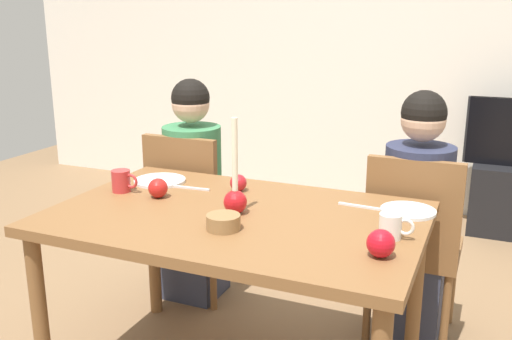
{
  "coord_description": "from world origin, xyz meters",
  "views": [
    {
      "loc": [
        0.87,
        -1.85,
        1.48
      ],
      "look_at": [
        0.0,
        0.2,
        0.87
      ],
      "focal_mm": 39.99,
      "sensor_mm": 36.0,
      "label": 1
    }
  ],
  "objects_px": {
    "plate_right": "(408,211)",
    "plate_left": "(160,181)",
    "bowl_walnuts": "(223,222)",
    "apple_by_right_mug": "(238,183)",
    "dining_table": "(236,234)",
    "apple_by_left_plate": "(158,188)",
    "person_left_child": "(193,194)",
    "chair_right": "(413,239)",
    "person_right_child": "(415,224)",
    "apple_near_candle": "(381,243)",
    "mug_right": "(391,226)",
    "candle_centerpiece": "(236,195)",
    "mug_left": "(122,181)",
    "chair_left": "(191,206)"
  },
  "relations": [
    {
      "from": "plate_right",
      "to": "plate_left",
      "type": "bearing_deg",
      "value": -178.88
    },
    {
      "from": "bowl_walnuts",
      "to": "apple_by_right_mug",
      "type": "height_order",
      "value": "apple_by_right_mug"
    },
    {
      "from": "dining_table",
      "to": "apple_by_left_plate",
      "type": "distance_m",
      "value": 0.4
    },
    {
      "from": "person_left_child",
      "to": "chair_right",
      "type": "bearing_deg",
      "value": -1.64
    },
    {
      "from": "person_right_child",
      "to": "plate_right",
      "type": "bearing_deg",
      "value": -88.09
    },
    {
      "from": "person_right_child",
      "to": "bowl_walnuts",
      "type": "xyz_separation_m",
      "value": [
        -0.56,
        -0.81,
        0.21
      ]
    },
    {
      "from": "person_right_child",
      "to": "plate_left",
      "type": "height_order",
      "value": "person_right_child"
    },
    {
      "from": "apple_near_candle",
      "to": "apple_by_left_plate",
      "type": "distance_m",
      "value": 0.99
    },
    {
      "from": "apple_by_left_plate",
      "to": "mug_right",
      "type": "bearing_deg",
      "value": -4.23
    },
    {
      "from": "person_left_child",
      "to": "apple_near_candle",
      "type": "distance_m",
      "value": 1.42
    },
    {
      "from": "dining_table",
      "to": "mug_right",
      "type": "distance_m",
      "value": 0.6
    },
    {
      "from": "apple_by_left_plate",
      "to": "person_right_child",
      "type": "bearing_deg",
      "value": 31.45
    },
    {
      "from": "mug_right",
      "to": "apple_near_candle",
      "type": "height_order",
      "value": "apple_near_candle"
    },
    {
      "from": "apple_by_left_plate",
      "to": "apple_by_right_mug",
      "type": "distance_m",
      "value": 0.34
    },
    {
      "from": "dining_table",
      "to": "candle_centerpiece",
      "type": "relative_size",
      "value": 3.81
    },
    {
      "from": "mug_left",
      "to": "mug_right",
      "type": "height_order",
      "value": "mug_left"
    },
    {
      "from": "plate_right",
      "to": "apple_by_right_mug",
      "type": "xyz_separation_m",
      "value": [
        -0.71,
        -0.01,
        0.03
      ]
    },
    {
      "from": "bowl_walnuts",
      "to": "apple_near_candle",
      "type": "height_order",
      "value": "apple_near_candle"
    },
    {
      "from": "person_right_child",
      "to": "bowl_walnuts",
      "type": "bearing_deg",
      "value": -124.58
    },
    {
      "from": "bowl_walnuts",
      "to": "apple_by_right_mug",
      "type": "xyz_separation_m",
      "value": [
        -0.14,
        0.43,
        0.01
      ]
    },
    {
      "from": "mug_left",
      "to": "bowl_walnuts",
      "type": "height_order",
      "value": "mug_left"
    },
    {
      "from": "person_right_child",
      "to": "bowl_walnuts",
      "type": "relative_size",
      "value": 9.68
    },
    {
      "from": "dining_table",
      "to": "person_right_child",
      "type": "height_order",
      "value": "person_right_child"
    },
    {
      "from": "chair_right",
      "to": "mug_left",
      "type": "bearing_deg",
      "value": -154.54
    },
    {
      "from": "candle_centerpiece",
      "to": "person_left_child",
      "type": "bearing_deg",
      "value": 130.57
    },
    {
      "from": "person_right_child",
      "to": "mug_right",
      "type": "xyz_separation_m",
      "value": [
        -0.0,
        -0.66,
        0.22
      ]
    },
    {
      "from": "person_left_child",
      "to": "plate_left",
      "type": "relative_size",
      "value": 5.08
    },
    {
      "from": "mug_right",
      "to": "apple_near_candle",
      "type": "bearing_deg",
      "value": -91.01
    },
    {
      "from": "person_right_child",
      "to": "plate_left",
      "type": "xyz_separation_m",
      "value": [
        -1.08,
        -0.39,
        0.19
      ]
    },
    {
      "from": "chair_left",
      "to": "person_left_child",
      "type": "relative_size",
      "value": 0.77
    },
    {
      "from": "dining_table",
      "to": "candle_centerpiece",
      "type": "height_order",
      "value": "candle_centerpiece"
    },
    {
      "from": "candle_centerpiece",
      "to": "plate_right",
      "type": "relative_size",
      "value": 1.76
    },
    {
      "from": "plate_left",
      "to": "apple_near_candle",
      "type": "distance_m",
      "value": 1.16
    },
    {
      "from": "apple_near_candle",
      "to": "chair_right",
      "type": "bearing_deg",
      "value": 89.71
    },
    {
      "from": "plate_left",
      "to": "apple_by_left_plate",
      "type": "relative_size",
      "value": 2.85
    },
    {
      "from": "apple_by_left_plate",
      "to": "apple_by_right_mug",
      "type": "xyz_separation_m",
      "value": [
        0.27,
        0.21,
        -0.0
      ]
    },
    {
      "from": "chair_right",
      "to": "mug_right",
      "type": "height_order",
      "value": "chair_right"
    },
    {
      "from": "candle_centerpiece",
      "to": "apple_by_left_plate",
      "type": "xyz_separation_m",
      "value": [
        -0.38,
        0.05,
        -0.03
      ]
    },
    {
      "from": "chair_right",
      "to": "bowl_walnuts",
      "type": "relative_size",
      "value": 7.44
    },
    {
      "from": "plate_left",
      "to": "mug_left",
      "type": "distance_m",
      "value": 0.2
    },
    {
      "from": "mug_left",
      "to": "apple_near_candle",
      "type": "bearing_deg",
      "value": -12.26
    },
    {
      "from": "plate_right",
      "to": "apple_by_right_mug",
      "type": "relative_size",
      "value": 2.87
    },
    {
      "from": "dining_table",
      "to": "apple_near_candle",
      "type": "xyz_separation_m",
      "value": [
        0.59,
        -0.19,
        0.13
      ]
    },
    {
      "from": "candle_centerpiece",
      "to": "apple_by_right_mug",
      "type": "distance_m",
      "value": 0.29
    },
    {
      "from": "person_right_child",
      "to": "apple_by_left_plate",
      "type": "bearing_deg",
      "value": -148.55
    },
    {
      "from": "candle_centerpiece",
      "to": "mug_left",
      "type": "height_order",
      "value": "candle_centerpiece"
    },
    {
      "from": "mug_right",
      "to": "bowl_walnuts",
      "type": "relative_size",
      "value": 0.98
    },
    {
      "from": "mug_right",
      "to": "apple_by_left_plate",
      "type": "distance_m",
      "value": 0.97
    },
    {
      "from": "apple_near_candle",
      "to": "dining_table",
      "type": "bearing_deg",
      "value": 162.17
    },
    {
      "from": "candle_centerpiece",
      "to": "apple_by_left_plate",
      "type": "height_order",
      "value": "candle_centerpiece"
    }
  ]
}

